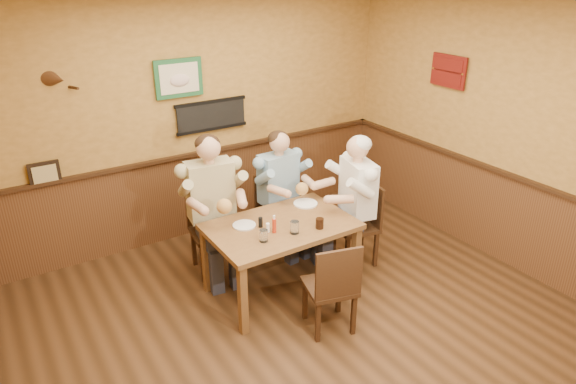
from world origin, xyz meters
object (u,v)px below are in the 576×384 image
at_px(pepper_shaker, 261,222).
at_px(water_glass_mid, 295,227).
at_px(chair_back_right, 279,212).
at_px(cola_tumbler, 320,223).
at_px(chair_back_left, 213,230).
at_px(water_glass_left, 264,236).
at_px(diner_blue_polo, 278,197).
at_px(hot_sauce_bottle, 274,225).
at_px(diner_tan_shirt, 212,212).
at_px(diner_white_elder, 357,208).
at_px(chair_near_side, 330,284).
at_px(dining_table, 281,233).
at_px(chair_right_end, 356,224).

bearing_deg(pepper_shaker, water_glass_mid, -53.25).
xyz_separation_m(chair_back_right, cola_tumbler, (-0.17, -1.03, 0.36)).
height_order(chair_back_left, cola_tumbler, chair_back_left).
height_order(water_glass_left, pepper_shaker, water_glass_left).
xyz_separation_m(diner_blue_polo, water_glass_mid, (-0.43, -0.99, 0.18)).
bearing_deg(hot_sauce_bottle, diner_tan_shirt, 108.23).
relative_size(water_glass_left, water_glass_mid, 0.94).
bearing_deg(diner_tan_shirt, diner_white_elder, -18.06).
distance_m(chair_near_side, pepper_shaker, 0.89).
height_order(diner_tan_shirt, water_glass_left, diner_tan_shirt).
bearing_deg(pepper_shaker, diner_white_elder, -1.40).
relative_size(diner_tan_shirt, diner_white_elder, 1.05).
xyz_separation_m(chair_back_right, diner_white_elder, (0.54, -0.74, 0.21)).
distance_m(chair_back_left, chair_near_side, 1.51).
xyz_separation_m(cola_tumbler, pepper_shaker, (-0.46, 0.32, 0.00)).
relative_size(dining_table, diner_tan_shirt, 1.02).
bearing_deg(chair_near_side, chair_right_end, -125.73).
relative_size(diner_tan_shirt, water_glass_left, 11.85).
height_order(chair_back_left, chair_near_side, chair_back_left).
distance_m(chair_right_end, chair_near_side, 1.19).
bearing_deg(water_glass_left, chair_back_left, 96.28).
relative_size(chair_near_side, diner_tan_shirt, 0.66).
bearing_deg(water_glass_left, diner_tan_shirt, 96.28).
bearing_deg(chair_back_left, diner_blue_polo, 11.93).
bearing_deg(chair_back_left, pepper_shaker, -63.72).
distance_m(chair_near_side, diner_blue_polo, 1.55).
bearing_deg(dining_table, water_glass_mid, -86.37).
xyz_separation_m(chair_right_end, diner_tan_shirt, (-1.38, 0.68, 0.23)).
distance_m(chair_back_left, diner_white_elder, 1.55).
xyz_separation_m(chair_right_end, cola_tumbler, (-0.71, -0.29, 0.34)).
relative_size(dining_table, chair_back_right, 1.57).
bearing_deg(cola_tumbler, dining_table, 135.57).
bearing_deg(diner_tan_shirt, hot_sauce_bottle, -63.57).
height_order(dining_table, chair_near_side, chair_near_side).
height_order(diner_blue_polo, hot_sauce_bottle, diner_blue_polo).
height_order(chair_back_left, chair_back_right, chair_back_left).
relative_size(chair_right_end, water_glass_left, 7.93).
bearing_deg(water_glass_left, pepper_shaker, 66.06).
bearing_deg(dining_table, chair_back_right, 60.06).
distance_m(diner_tan_shirt, pepper_shaker, 0.70).
height_order(chair_back_right, hot_sauce_bottle, hot_sauce_bottle).
xyz_separation_m(chair_back_right, diner_tan_shirt, (-0.85, -0.06, 0.24)).
bearing_deg(chair_right_end, water_glass_mid, -62.34).
distance_m(dining_table, cola_tumbler, 0.40).
height_order(chair_right_end, water_glass_left, chair_right_end).
xyz_separation_m(dining_table, cola_tumbler, (0.27, -0.26, 0.14)).
xyz_separation_m(diner_tan_shirt, pepper_shaker, (0.21, -0.65, 0.11)).
relative_size(chair_right_end, diner_tan_shirt, 0.67).
xyz_separation_m(chair_back_left, chair_back_right, (0.85, 0.06, -0.04)).
distance_m(chair_back_right, pepper_shaker, 1.02).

